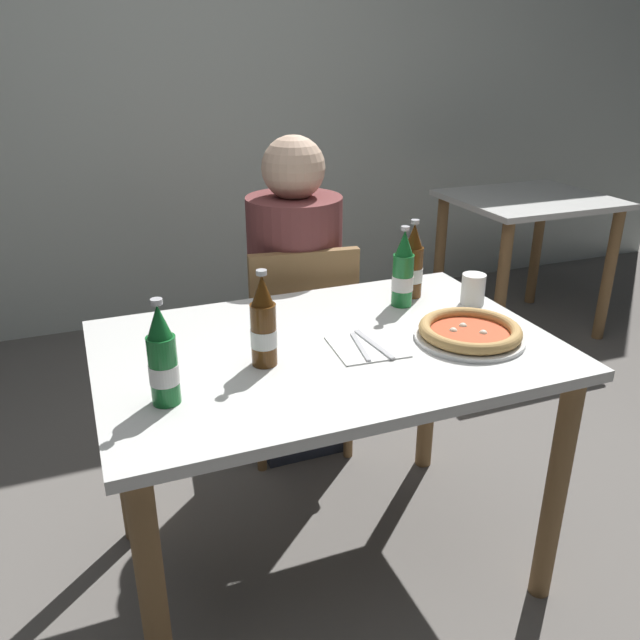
{
  "coord_description": "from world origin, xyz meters",
  "views": [
    {
      "loc": [
        -0.59,
        -1.44,
        1.48
      ],
      "look_at": [
        0.0,
        0.05,
        0.8
      ],
      "focal_mm": 36.18,
      "sensor_mm": 36.0,
      "label": 1
    }
  ],
  "objects_px": {
    "dining_table_background": "(526,226)",
    "beer_bottle_extra": "(263,326)",
    "diner_seated": "(296,308)",
    "pizza_margherita_near": "(470,332)",
    "dining_table_main": "(327,382)",
    "napkin_with_cutlery": "(367,346)",
    "paper_cup": "(473,289)",
    "beer_bottle_left": "(413,265)",
    "chair_behind_table": "(298,338)",
    "beer_bottle_center": "(163,360)",
    "beer_bottle_right": "(403,273)"
  },
  "relations": [
    {
      "from": "dining_table_background",
      "to": "beer_bottle_extra",
      "type": "distance_m",
      "value": 2.32
    },
    {
      "from": "pizza_margherita_near",
      "to": "beer_bottle_left",
      "type": "bearing_deg",
      "value": 87.91
    },
    {
      "from": "napkin_with_cutlery",
      "to": "paper_cup",
      "type": "relative_size",
      "value": 2.02
    },
    {
      "from": "dining_table_main",
      "to": "diner_seated",
      "type": "relative_size",
      "value": 0.99
    },
    {
      "from": "dining_table_main",
      "to": "beer_bottle_right",
      "type": "distance_m",
      "value": 0.43
    },
    {
      "from": "dining_table_main",
      "to": "beer_bottle_center",
      "type": "xyz_separation_m",
      "value": [
        -0.45,
        -0.15,
        0.22
      ]
    },
    {
      "from": "diner_seated",
      "to": "beer_bottle_center",
      "type": "bearing_deg",
      "value": -125.98
    },
    {
      "from": "diner_seated",
      "to": "napkin_with_cutlery",
      "type": "xyz_separation_m",
      "value": [
        -0.05,
        -0.72,
        0.17
      ]
    },
    {
      "from": "dining_table_background",
      "to": "paper_cup",
      "type": "bearing_deg",
      "value": -134.11
    },
    {
      "from": "diner_seated",
      "to": "beer_bottle_extra",
      "type": "relative_size",
      "value": 4.89
    },
    {
      "from": "beer_bottle_center",
      "to": "beer_bottle_extra",
      "type": "bearing_deg",
      "value": 21.18
    },
    {
      "from": "dining_table_main",
      "to": "paper_cup",
      "type": "distance_m",
      "value": 0.56
    },
    {
      "from": "dining_table_background",
      "to": "paper_cup",
      "type": "relative_size",
      "value": 8.42
    },
    {
      "from": "napkin_with_cutlery",
      "to": "paper_cup",
      "type": "height_order",
      "value": "paper_cup"
    },
    {
      "from": "chair_behind_table",
      "to": "beer_bottle_right",
      "type": "relative_size",
      "value": 3.44
    },
    {
      "from": "beer_bottle_left",
      "to": "dining_table_main",
      "type": "bearing_deg",
      "value": -148.5
    },
    {
      "from": "dining_table_main",
      "to": "pizza_margherita_near",
      "type": "height_order",
      "value": "pizza_margherita_near"
    },
    {
      "from": "pizza_margherita_near",
      "to": "beer_bottle_extra",
      "type": "relative_size",
      "value": 1.2
    },
    {
      "from": "pizza_margherita_near",
      "to": "napkin_with_cutlery",
      "type": "relative_size",
      "value": 1.55
    },
    {
      "from": "dining_table_main",
      "to": "diner_seated",
      "type": "xyz_separation_m",
      "value": [
        0.14,
        0.66,
        -0.05
      ]
    },
    {
      "from": "dining_table_background",
      "to": "diner_seated",
      "type": "bearing_deg",
      "value": -157.49
    },
    {
      "from": "beer_bottle_left",
      "to": "paper_cup",
      "type": "bearing_deg",
      "value": -41.88
    },
    {
      "from": "beer_bottle_extra",
      "to": "pizza_margherita_near",
      "type": "bearing_deg",
      "value": -6.41
    },
    {
      "from": "beer_bottle_extra",
      "to": "paper_cup",
      "type": "height_order",
      "value": "beer_bottle_extra"
    },
    {
      "from": "chair_behind_table",
      "to": "beer_bottle_extra",
      "type": "bearing_deg",
      "value": 70.86
    },
    {
      "from": "chair_behind_table",
      "to": "beer_bottle_extra",
      "type": "relative_size",
      "value": 3.44
    },
    {
      "from": "beer_bottle_center",
      "to": "beer_bottle_extra",
      "type": "height_order",
      "value": "same"
    },
    {
      "from": "beer_bottle_right",
      "to": "paper_cup",
      "type": "xyz_separation_m",
      "value": [
        0.21,
        -0.07,
        -0.06
      ]
    },
    {
      "from": "beer_bottle_right",
      "to": "paper_cup",
      "type": "height_order",
      "value": "beer_bottle_right"
    },
    {
      "from": "beer_bottle_extra",
      "to": "paper_cup",
      "type": "xyz_separation_m",
      "value": [
        0.71,
        0.16,
        -0.06
      ]
    },
    {
      "from": "beer_bottle_left",
      "to": "beer_bottle_extra",
      "type": "relative_size",
      "value": 1.0
    },
    {
      "from": "beer_bottle_right",
      "to": "dining_table_main",
      "type": "bearing_deg",
      "value": -150.79
    },
    {
      "from": "dining_table_background",
      "to": "beer_bottle_center",
      "type": "relative_size",
      "value": 3.24
    },
    {
      "from": "diner_seated",
      "to": "beer_bottle_right",
      "type": "height_order",
      "value": "diner_seated"
    },
    {
      "from": "beer_bottle_center",
      "to": "paper_cup",
      "type": "relative_size",
      "value": 2.6
    },
    {
      "from": "beer_bottle_extra",
      "to": "paper_cup",
      "type": "distance_m",
      "value": 0.73
    },
    {
      "from": "dining_table_background",
      "to": "napkin_with_cutlery",
      "type": "bearing_deg",
      "value": -139.52
    },
    {
      "from": "chair_behind_table",
      "to": "diner_seated",
      "type": "distance_m",
      "value": 0.11
    },
    {
      "from": "diner_seated",
      "to": "napkin_with_cutlery",
      "type": "bearing_deg",
      "value": -94.05
    },
    {
      "from": "chair_behind_table",
      "to": "beer_bottle_left",
      "type": "bearing_deg",
      "value": 130.42
    },
    {
      "from": "diner_seated",
      "to": "beer_bottle_left",
      "type": "distance_m",
      "value": 0.56
    },
    {
      "from": "beer_bottle_left",
      "to": "pizza_margherita_near",
      "type": "bearing_deg",
      "value": -92.09
    },
    {
      "from": "chair_behind_table",
      "to": "beer_bottle_extra",
      "type": "height_order",
      "value": "beer_bottle_extra"
    },
    {
      "from": "beer_bottle_right",
      "to": "beer_bottle_extra",
      "type": "xyz_separation_m",
      "value": [
        -0.51,
        -0.23,
        0.0
      ]
    },
    {
      "from": "dining_table_background",
      "to": "beer_bottle_left",
      "type": "xyz_separation_m",
      "value": [
        -1.3,
        -1.06,
        0.26
      ]
    },
    {
      "from": "diner_seated",
      "to": "napkin_with_cutlery",
      "type": "relative_size",
      "value": 6.3
    },
    {
      "from": "beer_bottle_left",
      "to": "beer_bottle_right",
      "type": "relative_size",
      "value": 1.0
    },
    {
      "from": "beer_bottle_left",
      "to": "paper_cup",
      "type": "height_order",
      "value": "beer_bottle_left"
    },
    {
      "from": "napkin_with_cutlery",
      "to": "chair_behind_table",
      "type": "bearing_deg",
      "value": 86.36
    },
    {
      "from": "dining_table_main",
      "to": "napkin_with_cutlery",
      "type": "height_order",
      "value": "napkin_with_cutlery"
    }
  ]
}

